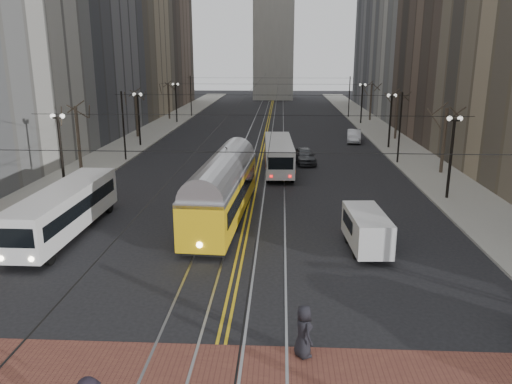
# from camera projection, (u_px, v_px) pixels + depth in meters

# --- Properties ---
(ground) EXTENTS (260.00, 260.00, 0.00)m
(ground) POSITION_uv_depth(u_px,v_px,m) (224.00, 330.00, 18.44)
(ground) COLOR black
(ground) RESTS_ON ground
(sidewalk_left) EXTENTS (5.00, 140.00, 0.15)m
(sidewalk_left) POSITION_uv_depth(u_px,v_px,m) (146.00, 136.00, 62.50)
(sidewalk_left) COLOR gray
(sidewalk_left) RESTS_ON ground
(sidewalk_right) EXTENTS (5.00, 140.00, 0.15)m
(sidewalk_right) POSITION_uv_depth(u_px,v_px,m) (387.00, 138.00, 61.02)
(sidewalk_right) COLOR gray
(sidewalk_right) RESTS_ON ground
(streetcar_rails) EXTENTS (4.80, 130.00, 0.02)m
(streetcar_rails) POSITION_uv_depth(u_px,v_px,m) (265.00, 137.00, 61.78)
(streetcar_rails) COLOR gray
(streetcar_rails) RESTS_ON ground
(centre_lines) EXTENTS (0.42, 130.00, 0.01)m
(centre_lines) POSITION_uv_depth(u_px,v_px,m) (265.00, 137.00, 61.78)
(centre_lines) COLOR gold
(centre_lines) RESTS_ON ground
(building_left_far) EXTENTS (16.00, 20.00, 40.00)m
(building_left_far) POSITION_uv_depth(u_px,v_px,m) (142.00, 1.00, 97.23)
(building_left_far) COLOR brown
(building_left_far) RESTS_ON ground
(building_right_far) EXTENTS (16.00, 20.00, 40.00)m
(building_right_far) POSITION_uv_depth(u_px,v_px,m) (407.00, 0.00, 94.72)
(building_right_far) COLOR slate
(building_right_far) RESTS_ON ground
(lamp_posts) EXTENTS (27.60, 57.20, 5.60)m
(lamp_posts) POSITION_uv_depth(u_px,v_px,m) (259.00, 135.00, 45.39)
(lamp_posts) COLOR black
(lamp_posts) RESTS_ON ground
(street_trees) EXTENTS (31.68, 53.28, 5.60)m
(street_trees) POSITION_uv_depth(u_px,v_px,m) (262.00, 125.00, 51.65)
(street_trees) COLOR #382D23
(street_trees) RESTS_ON ground
(trolley_wires) EXTENTS (25.96, 120.00, 6.60)m
(trolley_wires) POSITION_uv_depth(u_px,v_px,m) (262.00, 116.00, 50.99)
(trolley_wires) COLOR black
(trolley_wires) RESTS_ON ground
(transit_bus) EXTENTS (2.34, 10.75, 2.68)m
(transit_bus) POSITION_uv_depth(u_px,v_px,m) (65.00, 212.00, 27.89)
(transit_bus) COLOR silver
(transit_bus) RESTS_ON ground
(streetcar) EXTENTS (3.27, 13.54, 3.16)m
(streetcar) POSITION_uv_depth(u_px,v_px,m) (223.00, 194.00, 30.52)
(streetcar) COLOR yellow
(streetcar) RESTS_ON ground
(rear_bus) EXTENTS (2.66, 10.48, 2.71)m
(rear_bus) POSITION_uv_depth(u_px,v_px,m) (279.00, 156.00, 43.31)
(rear_bus) COLOR beige
(rear_bus) RESTS_ON ground
(cargo_van) EXTENTS (2.03, 4.68, 2.03)m
(cargo_van) POSITION_uv_depth(u_px,v_px,m) (366.00, 232.00, 25.73)
(cargo_van) COLOR silver
(cargo_van) RESTS_ON ground
(sedan_grey) EXTENTS (2.29, 4.55, 1.49)m
(sedan_grey) POSITION_uv_depth(u_px,v_px,m) (305.00, 156.00, 46.65)
(sedan_grey) COLOR #404247
(sedan_grey) RESTS_ON ground
(sedan_silver) EXTENTS (2.10, 4.55, 1.45)m
(sedan_silver) POSITION_uv_depth(u_px,v_px,m) (354.00, 136.00, 58.17)
(sedan_silver) COLOR #B8B9C0
(sedan_silver) RESTS_ON ground
(pedestrian_a) EXTENTS (0.89, 1.06, 1.84)m
(pedestrian_a) POSITION_uv_depth(u_px,v_px,m) (303.00, 331.00, 16.61)
(pedestrian_a) COLOR black
(pedestrian_a) RESTS_ON crosswalk_band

